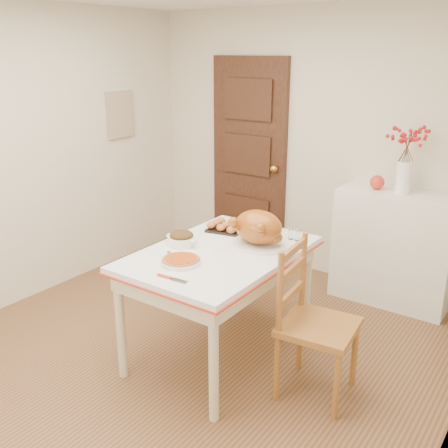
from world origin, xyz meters
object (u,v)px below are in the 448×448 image
Objects in this scene: kitchen_table at (220,304)px; pumpkin_pie at (181,260)px; chair_oak at (319,323)px; sideboard at (394,248)px; turkey_platter at (258,229)px.

pumpkin_pie is (-0.08, -0.32, 0.43)m from kitchen_table.
chair_oak is at bearing -0.31° from kitchen_table.
chair_oak is (0.04, -1.57, 0.01)m from sideboard.
kitchen_table is 0.77m from chair_oak.
chair_oak reaches higher than kitchen_table.
turkey_platter is (0.17, 0.22, 0.53)m from kitchen_table.
chair_oak reaches higher than pumpkin_pie.
chair_oak is 2.48× the size of turkey_platter.
sideboard reaches higher than pumpkin_pie.
turkey_platter reaches higher than sideboard.
sideboard is at bearing 83.73° from turkey_platter.
turkey_platter is at bearing 62.97° from chair_oak.
chair_oak is at bearing -88.60° from sideboard.
sideboard is at bearing -4.62° from chair_oak.
chair_oak is 0.95m from pumpkin_pie.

